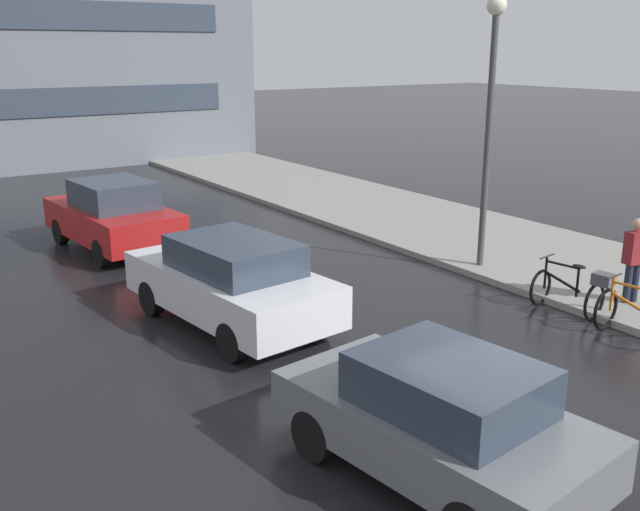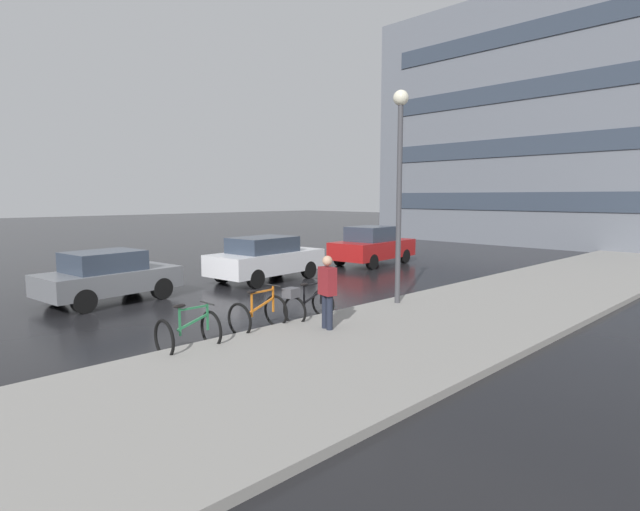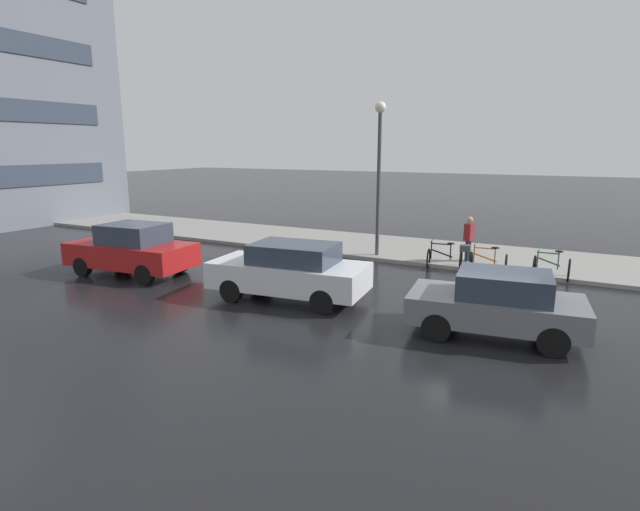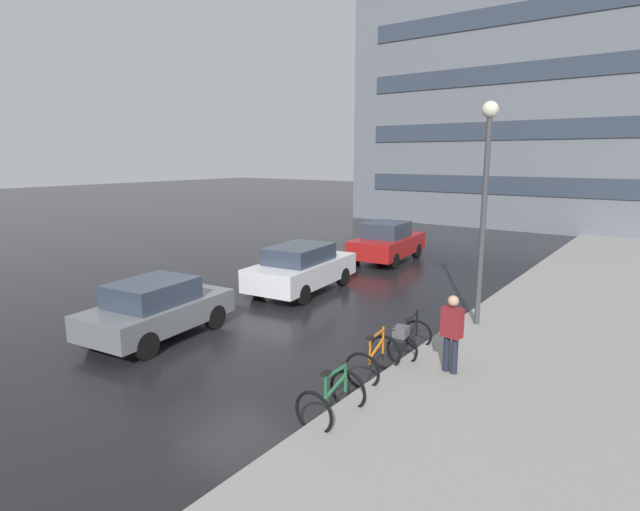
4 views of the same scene
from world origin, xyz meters
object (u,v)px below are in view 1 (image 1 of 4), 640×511
Objects in this scene: pedestrian at (634,258)px; streetlamp at (491,95)px; bicycle_second at (636,316)px; bicycle_third at (575,289)px; car_grey at (439,417)px; car_red at (113,215)px; car_white at (231,281)px.

pedestrian is 0.30× the size of streetlamp.
pedestrian is at bearing 36.65° from bicycle_second.
bicycle_second is 1.33m from bicycle_third.
car_grey is 2.25× the size of pedestrian.
bicycle_third is 1.30m from pedestrian.
car_red is (0.11, 11.65, 0.08)m from car_grey.
bicycle_second is at bearing 11.58° from car_grey.
bicycle_second is 0.27× the size of car_white.
streetlamp reaches higher than pedestrian.
streetlamp is (6.13, -6.29, 2.98)m from car_red.
pedestrian is (6.71, -9.58, 0.15)m from car_red.
pedestrian reaches higher than car_red.
streetlamp is (6.04, -0.19, 3.01)m from car_white.
bicycle_third is (0.11, 1.32, 0.08)m from bicycle_second.
car_grey is 7.14m from pedestrian.
bicycle_third is at bearing 161.19° from pedestrian.
car_red is 2.48× the size of pedestrian.
car_white is 6.75m from streetlamp.
car_red is at bearing 89.45° from car_grey.
car_white is 0.78× the size of streetlamp.
car_grey is at bearing -168.42° from bicycle_second.
car_grey is 8.78m from streetlamp.
streetlamp reaches higher than bicycle_second.
pedestrian reaches higher than bicycle_second.
streetlamp reaches higher than car_grey.
car_white reaches higher than car_grey.
bicycle_third is at bearing 23.42° from car_grey.
car_white is at bearing 152.28° from pedestrian.
car_red is (-5.46, 10.51, 0.43)m from bicycle_second.
car_white reaches higher than bicycle_second.
streetlamp is (6.25, 5.36, 3.06)m from car_grey.
car_grey is at bearing -92.15° from car_white.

